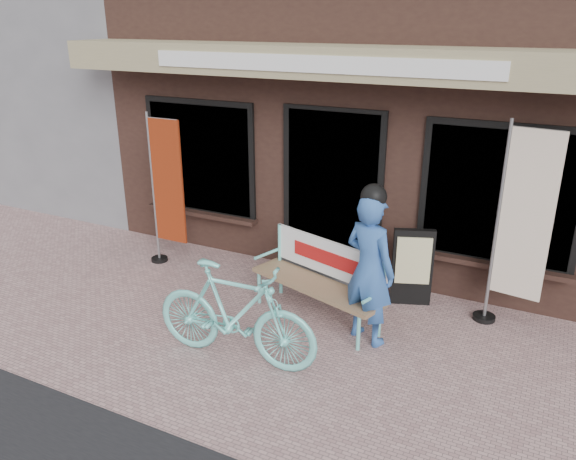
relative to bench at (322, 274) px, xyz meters
The scene contains 9 objects.
ground 1.06m from the bench, 112.46° to the right, with size 70.00×70.00×0.00m, color tan.
storefront 4.80m from the bench, 94.92° to the left, with size 7.00×6.77×6.00m.
neighbor_left_near 10.35m from the bench, 152.31° to the left, with size 10.00×7.00×6.40m, color slate.
bench is the anchor object (origin of this frame).
person 0.74m from the bench, 20.47° to the right, with size 0.69×0.57×1.72m.
bicycle 1.25m from the bench, 109.31° to the right, with size 0.49×1.72×1.04m, color #72E0D7.
nobori_red 2.53m from the bench, behind, with size 0.61×0.23×2.08m.
nobori_cream 2.15m from the bench, 20.36° to the left, with size 0.68×0.28×2.28m.
menu_stand 1.12m from the bench, 41.92° to the left, with size 0.47×0.25×0.94m.
Camera 1 is at (2.54, -4.40, 3.22)m, focal length 35.00 mm.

